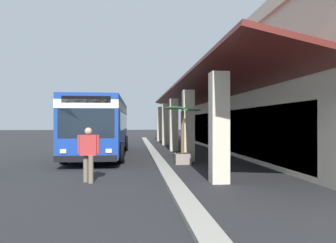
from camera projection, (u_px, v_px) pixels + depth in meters
The scene contains 6 objects.
ground at pixel (196, 148), 23.54m from camera, with size 120.00×120.00×0.00m, color #262628.
curb_strip at pixel (152, 150), 20.95m from camera, with size 33.72×0.50×0.12m, color #9E998E.
plaza_building at pixel (291, 100), 22.00m from camera, with size 28.40×14.00×6.91m.
transit_bus at pixel (101, 123), 18.24m from camera, with size 11.23×2.91×3.34m.
pedestrian at pixel (88, 151), 9.99m from camera, with size 0.37×0.69×1.73m.
potted_palm at pixel (183, 147), 14.53m from camera, with size 1.78×1.77×2.66m.
Camera 1 is at (23.18, 3.36, 1.89)m, focal length 33.98 mm.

